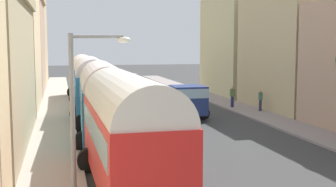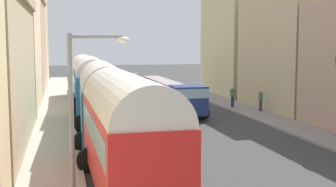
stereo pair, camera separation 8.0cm
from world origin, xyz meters
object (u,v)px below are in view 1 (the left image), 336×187
parked_bus_1 (103,97)px  car_1 (131,80)px  car_3 (113,86)px  cargo_truck_0 (183,100)px  pedestrian_0 (232,96)px  car_0 (152,91)px  streetlamp_near (82,101)px  parked_bus_0 (128,127)px  car_2 (136,108)px  parked_bus_2 (92,83)px  parked_bus_3 (85,75)px  pedestrian_2 (260,100)px

parked_bus_1 → car_1: 31.77m
car_1 → car_3: bearing=-111.3°
cargo_truck_0 → pedestrian_0: cargo_truck_0 is taller
car_0 → streetlamp_near: 28.58m
streetlamp_near → car_1: bearing=79.0°
car_0 → parked_bus_1: bearing=-109.9°
parked_bus_1 → car_3: size_ratio=2.00×
pedestrian_0 → car_3: bearing=121.1°
parked_bus_1 → streetlamp_near: bearing=-99.1°
cargo_truck_0 → car_0: cargo_truck_0 is taller
parked_bus_0 → car_2: (2.87, 15.58, -1.58)m
cargo_truck_0 → car_0: size_ratio=1.65×
parked_bus_1 → streetlamp_near: 10.16m
parked_bus_1 → car_2: size_ratio=1.94×
parked_bus_1 → car_1: size_ratio=1.99×
parked_bus_2 → parked_bus_3: bearing=90.0°
parked_bus_3 → car_3: parked_bus_3 is taller
pedestrian_0 → pedestrian_2: (1.29, -2.48, -0.02)m
parked_bus_3 → pedestrian_2: parked_bus_3 is taller
parked_bus_1 → parked_bus_0: bearing=-90.0°
parked_bus_0 → parked_bus_1: bearing=90.0°
parked_bus_2 → car_0: parked_bus_2 is taller
parked_bus_3 → car_2: bearing=-75.9°
parked_bus_3 → car_3: (3.14, 4.73, -1.50)m
cargo_truck_0 → car_1: cargo_truck_0 is taller
parked_bus_2 → pedestrian_0: (11.24, 0.31, -1.33)m
parked_bus_2 → car_2: size_ratio=2.03×
car_1 → parked_bus_2: bearing=-106.2°
cargo_truck_0 → car_0: bearing=89.6°
car_0 → pedestrian_2: pedestrian_2 is taller
car_0 → streetlamp_near: (-7.87, -27.35, 2.65)m
parked_bus_3 → pedestrian_0: (11.24, -8.69, -1.30)m
car_0 → streetlamp_near: bearing=-106.1°
streetlamp_near → parked_bus_3: bearing=86.7°
parked_bus_1 → parked_bus_2: parked_bus_2 is taller
parked_bus_2 → car_2: (2.87, -2.42, -1.61)m
car_0 → pedestrian_0: pedestrian_0 is taller
parked_bus_0 → parked_bus_2: 18.00m
parked_bus_0 → car_3: (3.14, 31.73, -1.50)m
car_3 → streetlamp_near: size_ratio=0.78×
car_1 → parked_bus_3: bearing=-116.1°
parked_bus_0 → car_0: size_ratio=2.11×
parked_bus_2 → pedestrian_0: parked_bus_2 is taller
pedestrian_0 → pedestrian_2: size_ratio=1.03×
car_1 → car_3: (-3.26, -8.35, 0.06)m
parked_bus_1 → pedestrian_2: (12.53, 6.83, -1.33)m
pedestrian_2 → car_1: bearing=104.2°
car_0 → car_3: bearing=120.4°
parked_bus_0 → parked_bus_2: (0.00, 18.00, 0.03)m
parked_bus_0 → parked_bus_2: parked_bus_2 is taller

